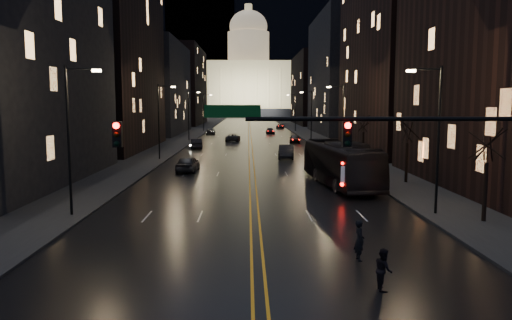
{
  "coord_description": "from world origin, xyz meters",
  "views": [
    {
      "loc": [
        -0.4,
        -19.55,
        6.82
      ],
      "look_at": [
        0.08,
        10.23,
        3.41
      ],
      "focal_mm": 35.0,
      "sensor_mm": 36.0,
      "label": 1
    }
  ],
  "objects_px": {
    "receding_car_a": "(286,152)",
    "traffic_signal": "(407,147)",
    "oncoming_car_b": "(196,144)",
    "bus": "(341,164)",
    "oncoming_car_a": "(188,164)",
    "pedestrian_a": "(359,240)",
    "pedestrian_b": "(383,269)"
  },
  "relations": [
    {
      "from": "traffic_signal",
      "to": "oncoming_car_b",
      "type": "distance_m",
      "value": 56.75
    },
    {
      "from": "oncoming_car_a",
      "to": "traffic_signal",
      "type": "bearing_deg",
      "value": 115.49
    },
    {
      "from": "oncoming_car_b",
      "to": "pedestrian_b",
      "type": "height_order",
      "value": "pedestrian_b"
    },
    {
      "from": "bus",
      "to": "pedestrian_b",
      "type": "bearing_deg",
      "value": -103.48
    },
    {
      "from": "traffic_signal",
      "to": "bus",
      "type": "xyz_separation_m",
      "value": [
        1.35,
        21.16,
        -3.27
      ]
    },
    {
      "from": "oncoming_car_a",
      "to": "pedestrian_b",
      "type": "height_order",
      "value": "oncoming_car_a"
    },
    {
      "from": "traffic_signal",
      "to": "oncoming_car_a",
      "type": "relative_size",
      "value": 3.6
    },
    {
      "from": "receding_car_a",
      "to": "traffic_signal",
      "type": "bearing_deg",
      "value": -82.34
    },
    {
      "from": "traffic_signal",
      "to": "receding_car_a",
      "type": "distance_m",
      "value": 41.5
    },
    {
      "from": "traffic_signal",
      "to": "pedestrian_b",
      "type": "height_order",
      "value": "traffic_signal"
    },
    {
      "from": "oncoming_car_a",
      "to": "pedestrian_a",
      "type": "relative_size",
      "value": 2.66
    },
    {
      "from": "oncoming_car_a",
      "to": "bus",
      "type": "bearing_deg",
      "value": 150.95
    },
    {
      "from": "oncoming_car_a",
      "to": "receding_car_a",
      "type": "height_order",
      "value": "receding_car_a"
    },
    {
      "from": "traffic_signal",
      "to": "bus",
      "type": "distance_m",
      "value": 21.45
    },
    {
      "from": "pedestrian_b",
      "to": "traffic_signal",
      "type": "bearing_deg",
      "value": -32.89
    },
    {
      "from": "oncoming_car_a",
      "to": "receding_car_a",
      "type": "relative_size",
      "value": 0.92
    },
    {
      "from": "oncoming_car_a",
      "to": "pedestrian_a",
      "type": "bearing_deg",
      "value": 113.92
    },
    {
      "from": "oncoming_car_a",
      "to": "oncoming_car_b",
      "type": "xyz_separation_m",
      "value": [
        -1.77,
        25.11,
        -0.05
      ]
    },
    {
      "from": "receding_car_a",
      "to": "bus",
      "type": "bearing_deg",
      "value": -76.23
    },
    {
      "from": "pedestrian_b",
      "to": "pedestrian_a",
      "type": "bearing_deg",
      "value": 3.52
    },
    {
      "from": "receding_car_a",
      "to": "pedestrian_a",
      "type": "relative_size",
      "value": 2.89
    },
    {
      "from": "bus",
      "to": "traffic_signal",
      "type": "bearing_deg",
      "value": -100.46
    },
    {
      "from": "bus",
      "to": "pedestrian_a",
      "type": "distance_m",
      "value": 19.97
    },
    {
      "from": "bus",
      "to": "oncoming_car_a",
      "type": "xyz_separation_m",
      "value": [
        -13.64,
        8.54,
        -1.01
      ]
    },
    {
      "from": "receding_car_a",
      "to": "pedestrian_b",
      "type": "relative_size",
      "value": 3.35
    },
    {
      "from": "bus",
      "to": "pedestrian_a",
      "type": "xyz_separation_m",
      "value": [
        -2.84,
        -19.74,
        -0.93
      ]
    },
    {
      "from": "bus",
      "to": "oncoming_car_b",
      "type": "xyz_separation_m",
      "value": [
        -15.4,
        33.66,
        -1.06
      ]
    },
    {
      "from": "oncoming_car_a",
      "to": "pedestrian_b",
      "type": "bearing_deg",
      "value": 112.04
    },
    {
      "from": "traffic_signal",
      "to": "receding_car_a",
      "type": "xyz_separation_m",
      "value": [
        -1.58,
        41.26,
        -4.24
      ]
    },
    {
      "from": "oncoming_car_b",
      "to": "oncoming_car_a",
      "type": "bearing_deg",
      "value": 86.03
    },
    {
      "from": "traffic_signal",
      "to": "oncoming_car_a",
      "type": "xyz_separation_m",
      "value": [
        -12.29,
        29.7,
        -4.28
      ]
    },
    {
      "from": "oncoming_car_a",
      "to": "oncoming_car_b",
      "type": "relative_size",
      "value": 1.02
    }
  ]
}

